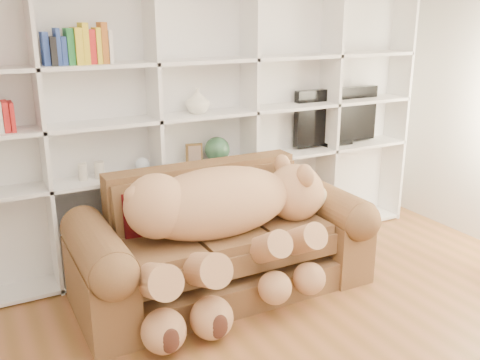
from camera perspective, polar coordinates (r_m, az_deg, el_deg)
wall_back at (r=4.77m, az=-4.87°, el=7.94°), size 5.00×0.02×2.70m
bookshelf at (r=4.57m, az=-6.96°, el=6.88°), size 4.43×0.35×2.40m
sofa at (r=4.26m, az=-1.99°, el=-7.11°), size 2.29×0.99×0.96m
teddy_bear at (r=3.95m, az=-1.75°, el=-4.17°), size 1.79×0.96×1.04m
throw_pillow at (r=4.10m, az=-9.88°, el=-3.74°), size 0.39×0.25×0.39m
tv at (r=5.42m, az=10.22°, el=6.63°), size 0.95×0.18×0.56m
picture_frame at (r=4.64m, az=-4.92°, el=2.80°), size 0.15×0.06×0.18m
green_vase at (r=4.72m, az=-2.45°, el=3.27°), size 0.22×0.22×0.22m
figurine_tall at (r=4.38m, az=-16.43°, el=0.82°), size 0.07×0.07×0.14m
figurine_short at (r=4.41m, az=-14.77°, el=1.06°), size 0.08×0.08×0.14m
snow_globe at (r=4.49m, az=-10.36°, el=1.64°), size 0.12×0.12×0.12m
shelf_vase at (r=4.56m, az=-4.53°, el=8.41°), size 0.21×0.21×0.21m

